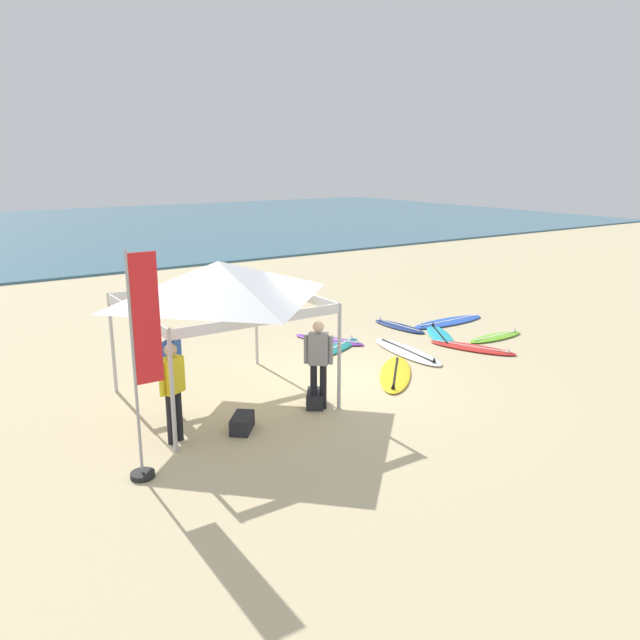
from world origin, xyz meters
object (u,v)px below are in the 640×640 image
Objects in this scene: surfboard_teal at (337,347)px; person_grey at (318,359)px; surfboard_purple at (329,340)px; gear_bag_by_pole at (242,423)px; surfboard_lime at (496,337)px; surfboard_navy at (399,326)px; canopy_tent at (219,280)px; surfboard_cyan at (440,335)px; person_yellow at (173,386)px; gear_bag_near_tent at (315,399)px; surfboard_blue at (448,322)px; surfboard_yellow at (395,374)px; banner_flag at (143,376)px; surfboard_white at (407,352)px; person_blue at (173,367)px; surfboard_red at (472,348)px.

person_grey reaches higher than surfboard_teal.
gear_bag_by_pole is at bearing -140.09° from surfboard_purple.
surfboard_navy is (-1.41, 2.24, 0.00)m from surfboard_lime.
surfboard_cyan is at bearing 7.79° from canopy_tent.
person_yellow reaches higher than surfboard_navy.
gear_bag_near_tent is (-5.41, -2.17, 0.10)m from surfboard_cyan.
person_yellow is at bearing -172.47° from surfboard_lime.
gear_bag_near_tent is (-6.63, -3.06, 0.10)m from surfboard_blue.
gear_bag_by_pole reaches higher than surfboard_teal.
person_grey is (-6.54, -1.36, 0.95)m from surfboard_lime.
surfboard_yellow is 3.74× the size of gear_bag_by_pole.
surfboard_yellow is (-3.01, -1.71, -0.00)m from surfboard_cyan.
person_grey is at bearing -166.00° from surfboard_yellow.
banner_flag is at bearing -161.14° from surfboard_cyan.
person_yellow is at bearing -152.12° from surfboard_teal.
surfboard_cyan and surfboard_white have the same top height.
banner_flag is at bearing -160.72° from gear_bag_by_pole.
person_grey is at bearing 3.35° from gear_bag_by_pole.
surfboard_teal is at bearing -165.55° from surfboard_navy.
surfboard_blue is 9.37m from person_blue.
person_blue is at bearing -170.96° from surfboard_cyan.
surfboard_white is 7.82m from banner_flag.
gear_bag_by_pole is (-4.41, -3.69, 0.10)m from surfboard_purple.
person_yellow reaches higher than surfboard_white.
person_blue is (-8.96, -0.30, 0.95)m from surfboard_lime.
canopy_tent is 1.96× the size of person_grey.
surfboard_navy is at bearing 122.13° from surfboard_lime.
gear_bag_by_pole reaches higher than surfboard_lime.
surfboard_cyan is 1.08× the size of surfboard_lime.
surfboard_cyan is at bearing 29.57° from surfboard_yellow.
person_grey reaches higher than surfboard_lime.
gear_bag_near_tent reaches higher than surfboard_cyan.
surfboard_cyan and surfboard_blue have the same top height.
gear_bag_near_tent is at bearing -20.50° from person_blue.
surfboard_navy is (-1.52, 0.40, 0.00)m from surfboard_blue.
gear_bag_near_tent is at bearing 0.33° from person_yellow.
surfboard_navy is (2.63, 0.68, 0.00)m from surfboard_teal.
gear_bag_by_pole is (-7.10, -2.41, 0.10)m from surfboard_cyan.
surfboard_red is (6.60, -0.37, -2.35)m from canopy_tent.
person_blue is (-7.86, -1.25, 0.95)m from surfboard_cyan.
person_yellow reaches higher than surfboard_teal.
banner_flag is (-8.83, -1.77, 1.54)m from surfboard_red.
surfboard_white is at bearing -62.80° from surfboard_purple.
surfboard_white is at bearing -126.13° from surfboard_navy.
surfboard_white and surfboard_navy have the same top height.
surfboard_purple is 3.35× the size of gear_bag_by_pole.
surfboard_purple is (-3.90, 0.39, 0.00)m from surfboard_blue.
canopy_tent is at bearing 40.46° from person_yellow.
surfboard_navy is 0.56× the size of banner_flag.
canopy_tent is 3.20m from banner_flag.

